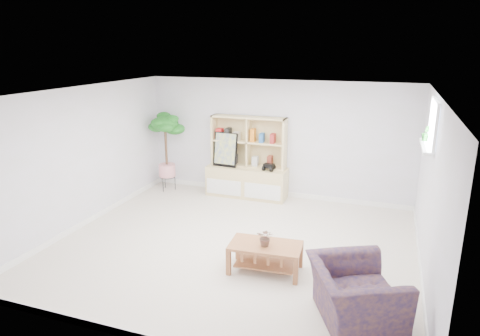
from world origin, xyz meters
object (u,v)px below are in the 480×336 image
(coffee_table, at_px, (265,258))
(floor_tree, at_px, (166,152))
(storage_unit, at_px, (247,158))
(armchair, at_px, (355,291))

(coffee_table, relative_size, floor_tree, 0.58)
(storage_unit, distance_m, coffee_table, 3.18)
(floor_tree, relative_size, armchair, 1.61)
(storage_unit, relative_size, armchair, 1.58)
(coffee_table, height_order, armchair, armchair)
(storage_unit, bearing_deg, floor_tree, -173.52)
(storage_unit, xyz_separation_m, armchair, (2.50, -3.61, -0.44))
(storage_unit, bearing_deg, coffee_table, -66.61)
(storage_unit, relative_size, floor_tree, 0.99)
(storage_unit, xyz_separation_m, coffee_table, (1.24, -2.86, -0.63))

